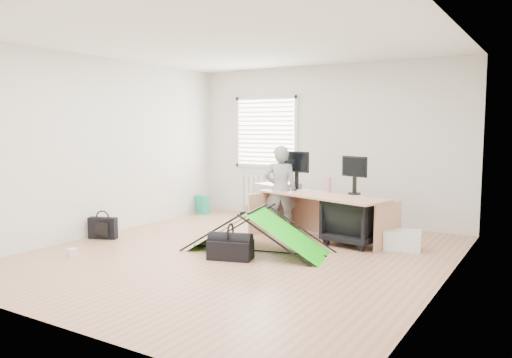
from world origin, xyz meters
The scene contains 18 objects.
ground centered at (0.00, 0.00, 0.00)m, with size 5.50×5.50×0.00m, color tan.
back_wall centered at (0.00, 2.75, 1.35)m, with size 5.00×0.02×2.70m, color silver.
window centered at (-1.20, 2.71, 1.55)m, with size 1.20×0.06×1.20m, color silver.
radiator centered at (-1.20, 2.67, 0.45)m, with size 1.00×0.12×0.60m, color silver.
desk centered at (0.57, 1.29, 0.34)m, with size 1.99×0.63×0.68m, color tan.
filing_cabinet centered at (-0.44, 1.81, 0.37)m, with size 0.47×0.63×0.73m, color #9EA1A3.
monitor_left centered at (0.03, 1.55, 0.90)m, with size 0.46×0.10×0.44m, color black.
monitor_right centered at (0.96, 1.56, 0.88)m, with size 0.42×0.09×0.40m, color black.
keyboard centered at (0.08, 1.53, 0.69)m, with size 0.41×0.14×0.02m, color beige.
thermos centered at (0.56, 1.57, 0.79)m, with size 0.06×0.06×0.22m, color #C7706F.
office_chair centered at (1.06, 1.30, 0.33)m, with size 0.70×0.72×0.65m, color black.
person centered at (-0.15, 1.35, 0.68)m, with size 0.50×0.33×1.37m, color gray.
kite centered at (0.12, 0.24, 0.29)m, with size 1.85×0.81×0.58m, color #1EE015, non-canonical shape.
storage_crate centered at (1.73, 1.34, 0.13)m, with size 0.47×0.33×0.27m, color white.
tote_bag centered at (-2.30, 2.20, 0.17)m, with size 0.29×0.13×0.35m, color #219D7C.
laptop_bag centered at (-2.24, -0.29, 0.16)m, with size 0.42×0.13×0.32m, color black.
white_box centered at (-1.78, -1.19, 0.05)m, with size 0.10×0.10×0.10m, color silver.
duffel_bag centered at (0.02, -0.25, 0.12)m, with size 0.55×0.28×0.24m, color black.
Camera 1 is at (3.48, -5.29, 1.65)m, focal length 35.00 mm.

